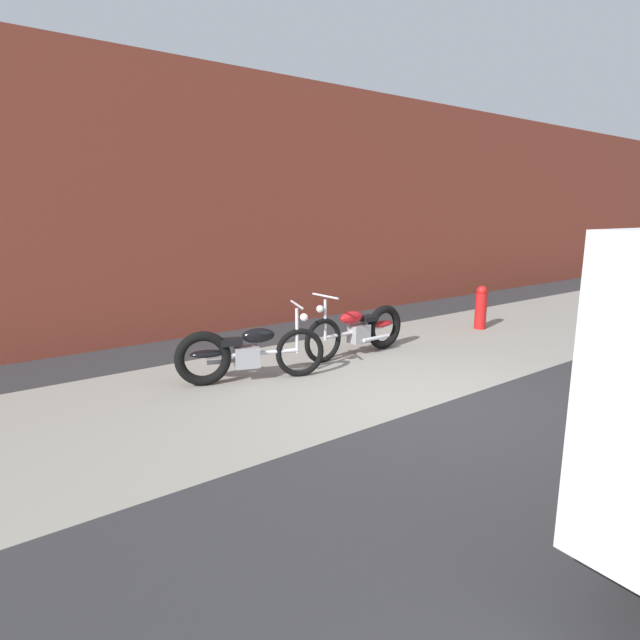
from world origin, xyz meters
name	(u,v)px	position (x,y,z in m)	size (l,w,h in m)	color
ground_plane	(433,407)	(0.00, 0.00, 0.00)	(80.00, 80.00, 0.00)	#2D2D30
sidewalk_slab	(338,370)	(0.00, 1.75, 0.00)	(36.00, 3.50, 0.01)	gray
brick_building_wall	(223,204)	(0.00, 5.20, 2.37)	(36.00, 0.50, 4.74)	brown
motorcycle_black	(241,353)	(-1.35, 2.14, 0.40)	(1.92, 0.89, 1.03)	black
motorcycle_red	(363,329)	(0.87, 2.23, 0.40)	(2.01, 0.58, 1.03)	black
fire_hydrant	(481,307)	(3.89, 2.20, 0.42)	(0.22, 0.22, 0.84)	red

